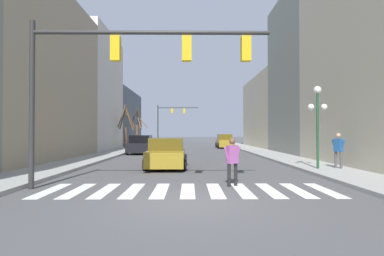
{
  "coord_description": "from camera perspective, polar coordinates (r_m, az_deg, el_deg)",
  "views": [
    {
      "loc": [
        0.05,
        -8.15,
        1.9
      ],
      "look_at": [
        0.31,
        20.65,
        2.34
      ],
      "focal_mm": 28.0,
      "sensor_mm": 36.0,
      "label": 1
    }
  ],
  "objects": [
    {
      "name": "ground_plane",
      "position": [
        8.37,
        -0.86,
        -13.99
      ],
      "size": [
        240.0,
        240.0,
        0.0
      ],
      "primitive_type": "plane",
      "color": "#4C4C4F"
    },
    {
      "name": "building_row_left",
      "position": [
        26.88,
        -25.27,
        7.38
      ],
      "size": [
        6.0,
        48.56,
        13.4
      ],
      "color": "gray",
      "rests_on": "ground_plane"
    },
    {
      "name": "building_row_right",
      "position": [
        24.85,
        26.27,
        8.82
      ],
      "size": [
        6.0,
        42.5,
        13.88
      ],
      "color": "tan",
      "rests_on": "ground_plane"
    },
    {
      "name": "crosswalk_stripes",
      "position": [
        10.01,
        -0.8,
        -11.78
      ],
      "size": [
        9.45,
        2.6,
        0.01
      ],
      "color": "white",
      "rests_on": "ground_plane"
    },
    {
      "name": "traffic_signal_near",
      "position": [
        10.64,
        -12.6,
        12.12
      ],
      "size": [
        8.15,
        0.28,
        5.7
      ],
      "color": "#2D2D2D",
      "rests_on": "ground_plane"
    },
    {
      "name": "traffic_signal_far",
      "position": [
        50.87,
        -4.31,
        2.33
      ],
      "size": [
        6.95,
        0.28,
        6.53
      ],
      "color": "#2D2D2D",
      "rests_on": "ground_plane"
    },
    {
      "name": "street_lamp_right_corner",
      "position": [
        15.81,
        22.79,
        3.19
      ],
      "size": [
        0.95,
        0.36,
        4.01
      ],
      "color": "#1E4C2D",
      "rests_on": "sidewalk_right"
    },
    {
      "name": "car_parked_left_near",
      "position": [
        37.13,
        6.22,
        -2.58
      ],
      "size": [
        2.01,
        4.52,
        1.69
      ],
      "rotation": [
        0.0,
        0.0,
        1.57
      ],
      "color": "#A38423",
      "rests_on": "ground_plane"
    },
    {
      "name": "car_parked_right_mid",
      "position": [
        16.24,
        -4.82,
        -4.92
      ],
      "size": [
        2.14,
        4.28,
        1.6
      ],
      "rotation": [
        0.0,
        0.0,
        -1.57
      ],
      "color": "#A38423",
      "rests_on": "ground_plane"
    },
    {
      "name": "car_at_intersection",
      "position": [
        27.47,
        -9.69,
        -3.21
      ],
      "size": [
        2.16,
        4.49,
        1.66
      ],
      "rotation": [
        0.0,
        0.0,
        1.57
      ],
      "color": "black",
      "rests_on": "ground_plane"
    },
    {
      "name": "pedestrian_on_right_sidewalk",
      "position": [
        16.39,
        26.1,
        -3.35
      ],
      "size": [
        0.4,
        0.7,
        1.72
      ],
      "rotation": [
        0.0,
        0.0,
        5.16
      ],
      "color": "#4C4C51",
      "rests_on": "sidewalk_right"
    },
    {
      "name": "pedestrian_on_left_sidewalk",
      "position": [
        10.74,
        7.69,
        -5.62
      ],
      "size": [
        0.68,
        0.43,
        1.7
      ],
      "rotation": [
        0.0,
        0.0,
        0.5
      ],
      "color": "black",
      "rests_on": "ground_plane"
    },
    {
      "name": "street_tree_right_mid",
      "position": [
        39.17,
        -10.41,
        -0.27
      ],
      "size": [
        1.74,
        1.95,
        4.89
      ],
      "color": "brown",
      "rests_on": "sidewalk_left"
    },
    {
      "name": "street_tree_right_near",
      "position": [
        33.92,
        -12.4,
        0.1
      ],
      "size": [
        2.06,
        3.44,
        4.85
      ],
      "color": "brown",
      "rests_on": "sidewalk_left"
    },
    {
      "name": "street_tree_left_far",
      "position": [
        39.62,
        -10.26,
        -0.69
      ],
      "size": [
        1.59,
        1.41,
        4.18
      ],
      "color": "brown",
      "rests_on": "sidewalk_left"
    }
  ]
}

